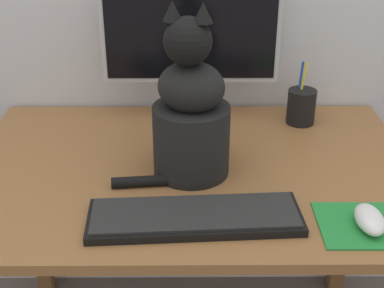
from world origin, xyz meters
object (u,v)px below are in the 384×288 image
cat (189,114)px  computer_mouse_right (370,219)px  keyboard (195,216)px  pen_cup (301,106)px  monitor (190,31)px

cat → computer_mouse_right: bearing=-18.0°
keyboard → cat: bearing=90.0°
keyboard → computer_mouse_right: bearing=-8.0°
keyboard → cat: (-0.01, 0.21, 0.14)m
cat → pen_cup: size_ratio=2.32×
keyboard → computer_mouse_right: size_ratio=4.42×
monitor → cat: bearing=-90.7°
computer_mouse_right → cat: size_ratio=0.25×
keyboard → pen_cup: pen_cup is taller
keyboard → computer_mouse_right: computer_mouse_right is taller
monitor → computer_mouse_right: bearing=-56.1°
keyboard → pen_cup: size_ratio=2.54×
computer_mouse_right → cat: (-0.37, 0.24, 0.13)m
pen_cup → monitor: bearing=175.6°
computer_mouse_right → cat: 0.46m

